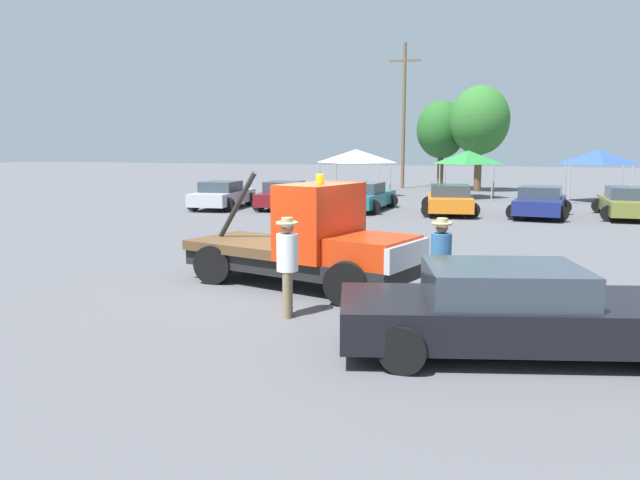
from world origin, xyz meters
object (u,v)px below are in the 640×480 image
at_px(person_near_truck, 441,257).
at_px(tree_left, 441,130).
at_px(parked_car_navy, 540,202).
at_px(tree_center, 480,121).
at_px(person_at_hood, 287,259).
at_px(canopy_tent_green, 468,157).
at_px(utility_pole, 404,113).
at_px(parked_car_maroon, 285,195).
at_px(parked_car_olive, 627,203).
at_px(canopy_tent_blue, 598,157).
at_px(foreground_car, 517,311).
at_px(canopy_tent_white, 356,156).
at_px(traffic_cone, 298,252).
at_px(parked_car_teal, 363,197).
at_px(parked_car_silver, 222,195).
at_px(tow_truck, 311,244).
at_px(parked_car_orange, 450,200).

bearing_deg(person_near_truck, tree_left, -104.78).
height_order(parked_car_navy, tree_center, tree_center).
relative_size(person_at_hood, canopy_tent_green, 0.62).
bearing_deg(utility_pole, parked_car_maroon, -100.59).
distance_m(parked_car_maroon, parked_car_olive, 15.33).
xyz_separation_m(canopy_tent_green, canopy_tent_blue, (6.90, -0.61, 0.08)).
relative_size(foreground_car, person_at_hood, 3.13).
bearing_deg(canopy_tent_white, tree_center, 41.40).
distance_m(canopy_tent_white, traffic_cone, 21.88).
relative_size(person_at_hood, parked_car_teal, 0.37).
bearing_deg(canopy_tent_blue, foreground_car, -98.53).
height_order(parked_car_silver, parked_car_maroon, same).
relative_size(parked_car_olive, tree_left, 0.80).
distance_m(parked_car_teal, canopy_tent_white, 8.68).
height_order(canopy_tent_blue, tree_left, tree_left).
distance_m(parked_car_maroon, parked_car_teal, 3.88).
xyz_separation_m(tow_truck, parked_car_navy, (5.26, 15.65, -0.31)).
distance_m(parked_car_olive, utility_pole, 20.28).
distance_m(tow_truck, parked_car_olive, 18.62).
bearing_deg(parked_car_olive, canopy_tent_green, 41.29).
bearing_deg(parked_car_teal, parked_car_maroon, 96.71).
distance_m(parked_car_maroon, parked_car_orange, 7.96).
distance_m(parked_car_navy, parked_car_olive, 3.60).
distance_m(tow_truck, parked_car_teal, 16.31).
xyz_separation_m(parked_car_silver, canopy_tent_green, (11.00, 9.79, 1.72)).
bearing_deg(foreground_car, tow_truck, 128.65).
relative_size(canopy_tent_green, tree_center, 0.43).
xyz_separation_m(tow_truck, parked_car_orange, (1.41, 15.62, -0.31)).
bearing_deg(parked_car_orange, parked_car_teal, 75.64).
xyz_separation_m(foreground_car, utility_pole, (-7.87, 35.05, 4.67)).
bearing_deg(parked_car_maroon, parked_car_teal, -91.54).
bearing_deg(person_at_hood, parked_car_maroon, -82.29).
distance_m(parked_car_orange, parked_car_olive, 7.40).
bearing_deg(person_near_truck, traffic_cone, -64.85).
bearing_deg(parked_car_silver, parked_car_orange, -89.88).
bearing_deg(tree_center, canopy_tent_white, -138.60).
bearing_deg(parked_car_navy, tow_truck, 167.77).
xyz_separation_m(person_at_hood, parked_car_orange, (1.07, 18.00, -0.43)).
relative_size(parked_car_maroon, canopy_tent_white, 1.32).
bearing_deg(parked_car_olive, person_near_truck, 161.83).
height_order(foreground_car, parked_car_teal, same).
bearing_deg(utility_pole, tow_truck, -83.63).
height_order(tow_truck, parked_car_maroon, tow_truck).
bearing_deg(tow_truck, canopy_tent_blue, 87.30).
relative_size(foreground_car, parked_car_silver, 1.25).
bearing_deg(parked_car_silver, foreground_car, -146.31).
xyz_separation_m(canopy_tent_white, canopy_tent_green, (6.60, 0.48, -0.04)).
relative_size(person_near_truck, utility_pole, 0.18).
height_order(canopy_tent_white, traffic_cone, canopy_tent_white).
relative_size(person_near_truck, person_at_hood, 0.97).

